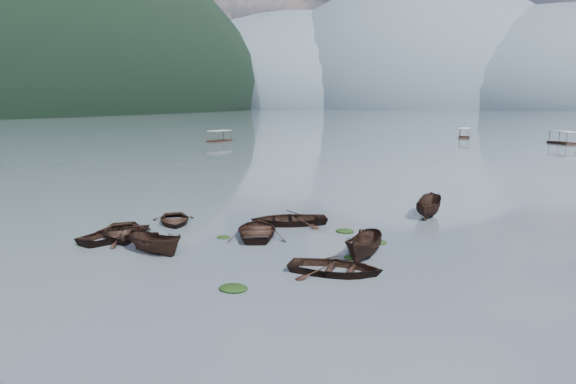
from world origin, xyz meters
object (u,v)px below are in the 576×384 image
(pontoon_left, at_px, (220,142))
(pontoon_centre, at_px, (464,138))
(rowboat_0, at_px, (123,237))
(rowboat_3, at_px, (258,235))

(pontoon_left, xyz_separation_m, pontoon_centre, (50.30, 28.32, 0.00))
(rowboat_0, relative_size, pontoon_left, 0.81)
(rowboat_0, relative_size, rowboat_3, 0.97)
(rowboat_0, distance_m, rowboat_3, 8.15)
(rowboat_0, bearing_deg, pontoon_left, 76.13)
(pontoon_left, bearing_deg, rowboat_0, -56.21)
(rowboat_0, height_order, rowboat_3, rowboat_3)
(rowboat_3, xyz_separation_m, pontoon_centre, (13.63, 100.34, 0.00))
(rowboat_3, relative_size, pontoon_left, 0.84)
(pontoon_centre, bearing_deg, rowboat_3, -95.99)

